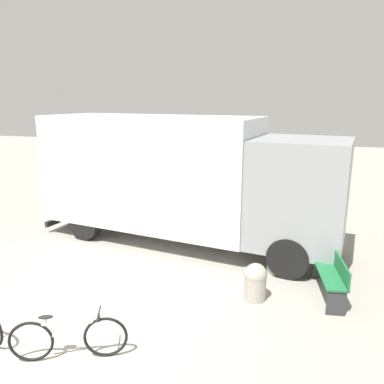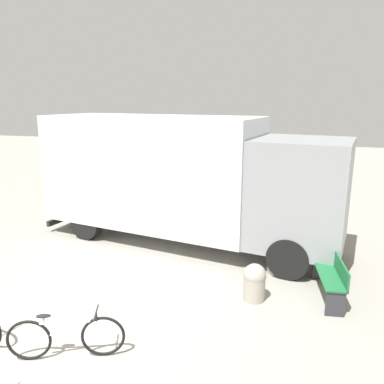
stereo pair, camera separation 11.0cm
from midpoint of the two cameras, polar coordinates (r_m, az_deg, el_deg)
name	(u,v)px [view 1 (the left image)]	position (r m, az deg, el deg)	size (l,w,h in m)	color
ground_plane	(31,364)	(6.64, -23.75, -22.89)	(60.00, 60.00, 0.00)	gray
delivery_truck	(181,176)	(10.05, -2.02, 2.50)	(8.40, 3.43, 3.43)	silver
park_bench	(332,273)	(8.12, 20.15, -11.51)	(0.62, 1.62, 0.85)	#1E6638
bicycle_far	(68,338)	(6.36, -18.84, -20.30)	(1.66, 0.73, 0.76)	black
bollard_near_bench	(255,281)	(7.65, 9.23, -13.23)	(0.45, 0.45, 0.75)	#9E998C
bollard_far_bench	(274,259)	(8.78, 12.02, -9.96)	(0.30, 0.30, 0.65)	#9E998C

